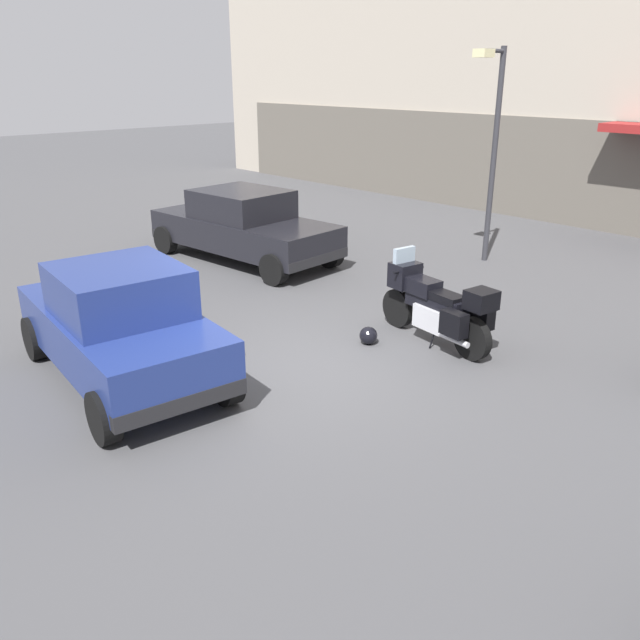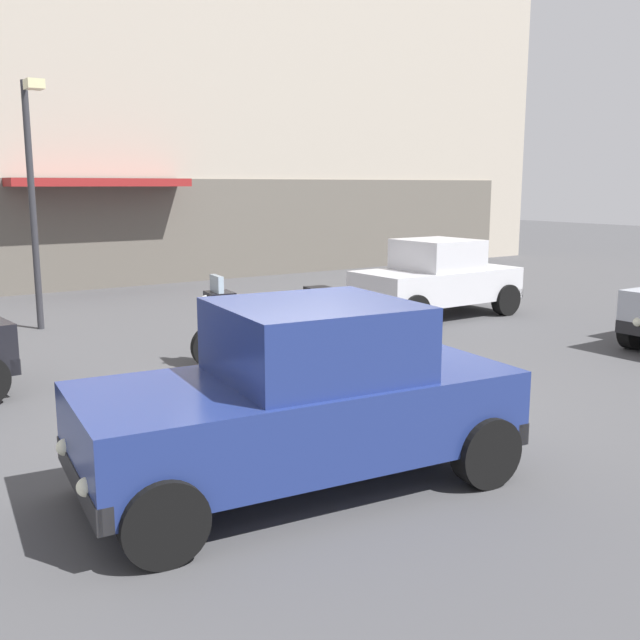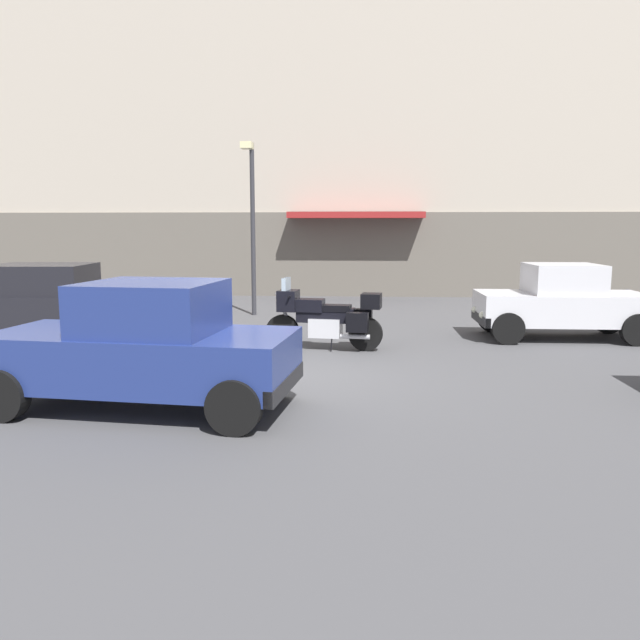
{
  "view_description": "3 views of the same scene",
  "coord_description": "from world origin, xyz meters",
  "px_view_note": "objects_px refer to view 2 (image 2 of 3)",
  "views": [
    {
      "loc": [
        6.34,
        -5.54,
        3.96
      ],
      "look_at": [
        0.08,
        0.32,
        0.66
      ],
      "focal_mm": 36.37,
      "sensor_mm": 36.0,
      "label": 1
    },
    {
      "loc": [
        -4.68,
        -7.16,
        2.63
      ],
      "look_at": [
        0.56,
        0.49,
        0.92
      ],
      "focal_mm": 41.07,
      "sensor_mm": 36.0,
      "label": 2
    },
    {
      "loc": [
        1.38,
        -9.72,
        2.32
      ],
      "look_at": [
        0.74,
        0.44,
        0.82
      ],
      "focal_mm": 35.49,
      "sensor_mm": 36.0,
      "label": 3
    }
  ],
  "objects_px": {
    "motorcycle": "(267,322)",
    "streetlamp_curbside": "(33,179)",
    "car_hatchback_near": "(303,397)",
    "car_compact_side": "(437,279)",
    "bollard_curbside": "(437,275)",
    "helmet": "(256,370)"
  },
  "relations": [
    {
      "from": "helmet",
      "to": "car_hatchback_near",
      "type": "height_order",
      "value": "car_hatchback_near"
    },
    {
      "from": "car_hatchback_near",
      "to": "bollard_curbside",
      "type": "height_order",
      "value": "car_hatchback_near"
    },
    {
      "from": "motorcycle",
      "to": "car_compact_side",
      "type": "distance_m",
      "value": 5.06
    },
    {
      "from": "helmet",
      "to": "streetlamp_curbside",
      "type": "distance_m",
      "value": 6.08
    },
    {
      "from": "car_compact_side",
      "to": "motorcycle",
      "type": "bearing_deg",
      "value": 17.03
    },
    {
      "from": "motorcycle",
      "to": "helmet",
      "type": "height_order",
      "value": "motorcycle"
    },
    {
      "from": "helmet",
      "to": "streetlamp_curbside",
      "type": "bearing_deg",
      "value": 105.86
    },
    {
      "from": "motorcycle",
      "to": "car_hatchback_near",
      "type": "distance_m",
      "value": 4.64
    },
    {
      "from": "car_compact_side",
      "to": "bollard_curbside",
      "type": "xyz_separation_m",
      "value": [
        2.32,
        2.42,
        -0.33
      ]
    },
    {
      "from": "helmet",
      "to": "car_compact_side",
      "type": "distance_m",
      "value": 5.98
    },
    {
      "from": "helmet",
      "to": "motorcycle",
      "type": "bearing_deg",
      "value": 50.38
    },
    {
      "from": "motorcycle",
      "to": "car_hatchback_near",
      "type": "height_order",
      "value": "car_hatchback_near"
    },
    {
      "from": "car_compact_side",
      "to": "streetlamp_curbside",
      "type": "height_order",
      "value": "streetlamp_curbside"
    },
    {
      "from": "car_hatchback_near",
      "to": "car_compact_side",
      "type": "relative_size",
      "value": 1.15
    },
    {
      "from": "helmet",
      "to": "bollard_curbside",
      "type": "height_order",
      "value": "bollard_curbside"
    },
    {
      "from": "motorcycle",
      "to": "car_compact_side",
      "type": "bearing_deg",
      "value": -154.78
    },
    {
      "from": "car_hatchback_near",
      "to": "bollard_curbside",
      "type": "xyz_separation_m",
      "value": [
        9.22,
        8.05,
        -0.37
      ]
    },
    {
      "from": "streetlamp_curbside",
      "to": "motorcycle",
      "type": "bearing_deg",
      "value": -64.3
    },
    {
      "from": "motorcycle",
      "to": "streetlamp_curbside",
      "type": "height_order",
      "value": "streetlamp_curbside"
    },
    {
      "from": "motorcycle",
      "to": "helmet",
      "type": "xyz_separation_m",
      "value": [
        -0.66,
        -0.8,
        -0.48
      ]
    },
    {
      "from": "streetlamp_curbside",
      "to": "bollard_curbside",
      "type": "height_order",
      "value": "streetlamp_curbside"
    },
    {
      "from": "car_hatchback_near",
      "to": "bollard_curbside",
      "type": "bearing_deg",
      "value": -132.46
    }
  ]
}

